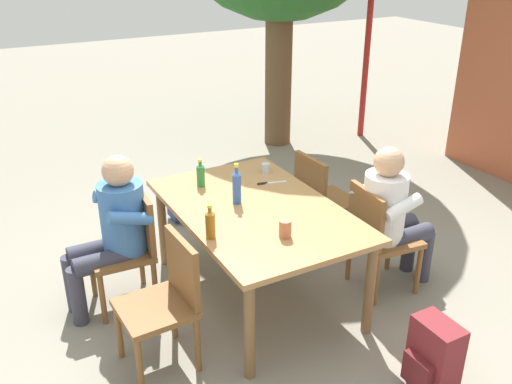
# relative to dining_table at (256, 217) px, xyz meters

# --- Properties ---
(ground_plane) EXTENTS (24.00, 24.00, 0.00)m
(ground_plane) POSITION_rel_dining_table_xyz_m (0.00, 0.00, -0.67)
(ground_plane) COLOR gray
(dining_table) EXTENTS (1.69, 1.08, 0.75)m
(dining_table) POSITION_rel_dining_table_xyz_m (0.00, 0.00, 0.00)
(dining_table) COLOR #A37547
(dining_table) RESTS_ON ground_plane
(chair_near_left) EXTENTS (0.46, 0.46, 0.87)m
(chair_near_left) POSITION_rel_dining_table_xyz_m (-0.38, -0.84, -0.18)
(chair_near_left) COLOR brown
(chair_near_left) RESTS_ON ground_plane
(chair_far_right) EXTENTS (0.48, 0.48, 0.87)m
(chair_far_right) POSITION_rel_dining_table_xyz_m (0.37, 0.84, -0.18)
(chair_far_right) COLOR brown
(chair_far_right) RESTS_ON ground_plane
(chair_near_right) EXTENTS (0.46, 0.46, 0.87)m
(chair_near_right) POSITION_rel_dining_table_xyz_m (0.38, -0.84, -0.18)
(chair_near_right) COLOR brown
(chair_near_right) RESTS_ON ground_plane
(chair_far_left) EXTENTS (0.46, 0.46, 0.87)m
(chair_far_left) POSITION_rel_dining_table_xyz_m (-0.38, 0.84, -0.18)
(chair_far_left) COLOR brown
(chair_far_left) RESTS_ON ground_plane
(person_in_white_shirt) EXTENTS (0.47, 0.61, 1.18)m
(person_in_white_shirt) POSITION_rel_dining_table_xyz_m (-0.38, -0.95, -0.01)
(person_in_white_shirt) COLOR #3D70B2
(person_in_white_shirt) RESTS_ON ground_plane
(person_in_plaid_shirt) EXTENTS (0.47, 0.61, 1.18)m
(person_in_plaid_shirt) POSITION_rel_dining_table_xyz_m (0.38, 0.95, -0.01)
(person_in_plaid_shirt) COLOR white
(person_in_plaid_shirt) RESTS_ON ground_plane
(bottle_amber) EXTENTS (0.06, 0.06, 0.24)m
(bottle_amber) POSITION_rel_dining_table_xyz_m (0.25, -0.47, 0.18)
(bottle_amber) COLOR #996019
(bottle_amber) RESTS_ON dining_table
(bottle_blue) EXTENTS (0.06, 0.06, 0.31)m
(bottle_blue) POSITION_rel_dining_table_xyz_m (-0.13, -0.09, 0.21)
(bottle_blue) COLOR #2D56A3
(bottle_blue) RESTS_ON dining_table
(bottle_green) EXTENTS (0.06, 0.06, 0.23)m
(bottle_green) POSITION_rel_dining_table_xyz_m (-0.53, -0.20, 0.18)
(bottle_green) COLOR #287A38
(bottle_green) RESTS_ON dining_table
(cup_steel) EXTENTS (0.07, 0.07, 0.08)m
(cup_steel) POSITION_rel_dining_table_xyz_m (-0.53, 0.38, 0.12)
(cup_steel) COLOR #B2B7BC
(cup_steel) RESTS_ON dining_table
(cup_terracotta) EXTENTS (0.08, 0.08, 0.12)m
(cup_terracotta) POSITION_rel_dining_table_xyz_m (0.47, -0.04, 0.14)
(cup_terracotta) COLOR #BC6B47
(cup_terracotta) RESTS_ON dining_table
(table_knife) EXTENTS (0.07, 0.24, 0.01)m
(table_knife) POSITION_rel_dining_table_xyz_m (-0.32, 0.30, 0.08)
(table_knife) COLOR silver
(table_knife) RESTS_ON dining_table
(backpack_by_near_side) EXTENTS (0.30, 0.25, 0.46)m
(backpack_by_near_side) POSITION_rel_dining_table_xyz_m (1.36, 0.48, -0.45)
(backpack_by_near_side) COLOR maroon
(backpack_by_near_side) RESTS_ON ground_plane
(backpack_by_far_side) EXTENTS (0.30, 0.23, 0.39)m
(backpack_by_far_side) POSITION_rel_dining_table_xyz_m (-1.45, -0.02, -0.48)
(backpack_by_far_side) COLOR #2D4784
(backpack_by_far_side) RESTS_ON ground_plane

